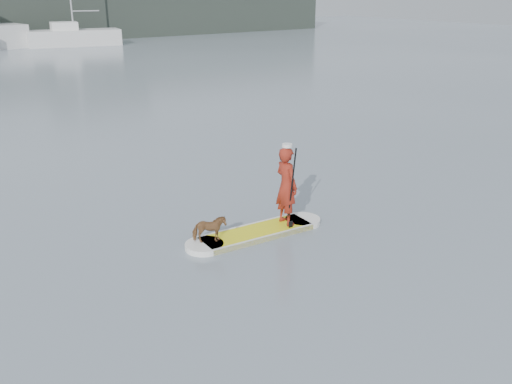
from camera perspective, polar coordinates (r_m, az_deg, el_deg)
ground at (r=8.52m, az=-1.06°, el=-16.72°), size 140.00×140.00×0.00m
paddleboard at (r=12.33m, az=0.00°, el=-4.11°), size 3.30×0.96×0.12m
paddler at (r=12.38m, az=3.06°, el=0.62°), size 0.44×0.65×1.74m
white_cap at (r=12.11m, az=3.14°, el=4.67°), size 0.22×0.22×0.07m
dog at (r=11.68m, az=-4.70°, el=-3.73°), size 0.75×0.55×0.58m
paddle at (r=12.22m, az=3.55°, el=-0.63°), size 0.10×0.30×2.00m
sailboat_e at (r=54.61m, az=-17.78°, el=14.60°), size 8.18×3.98×11.37m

